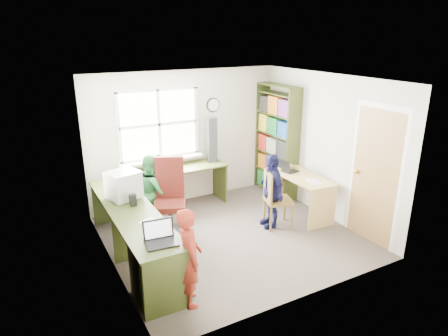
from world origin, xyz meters
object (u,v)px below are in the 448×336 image
object	(u,v)px
bookshelf	(277,143)
person_green	(153,191)
crt_monitor	(124,185)
person_navy	(271,191)
swivel_chair	(170,202)
cd_tower	(212,140)
laptop_right	(286,168)
potted_plant	(155,162)
wooden_chair	(274,197)
person_red	(189,257)
l_desk	(156,238)
laptop_left	(160,237)
right_desk	(301,186)

from	to	relation	value
bookshelf	person_green	world-z (taller)	bookshelf
crt_monitor	person_navy	distance (m)	2.30
swivel_chair	cd_tower	size ratio (longest dim) A/B	1.47
swivel_chair	person_green	xyz separation A→B (m)	(-0.16, 0.33, 0.09)
laptop_right	potted_plant	distance (m)	2.25
wooden_chair	swivel_chair	bearing A→B (deg)	175.87
swivel_chair	person_red	bearing A→B (deg)	-80.44
l_desk	laptop_right	bearing A→B (deg)	16.00
potted_plant	laptop_right	bearing A→B (deg)	-25.93
potted_plant	person_navy	xyz separation A→B (m)	(1.42, -1.42, -0.29)
cd_tower	person_red	size ratio (longest dim) A/B	0.69
crt_monitor	person_navy	bearing A→B (deg)	-29.18
crt_monitor	laptop_left	distance (m)	1.43
cd_tower	person_navy	xyz separation A→B (m)	(0.33, -1.43, -0.55)
swivel_chair	person_green	bearing A→B (deg)	140.25
laptop_right	cd_tower	bearing A→B (deg)	34.25
potted_plant	person_green	size ratio (longest dim) A/B	0.25
crt_monitor	right_desk	bearing A→B (deg)	-23.99
potted_plant	person_red	distance (m)	2.67
laptop_left	potted_plant	xyz separation A→B (m)	(0.78, 2.37, 0.10)
person_red	person_navy	bearing A→B (deg)	-46.66
l_desk	person_navy	xyz separation A→B (m)	(2.05, 0.32, 0.16)
swivel_chair	laptop_right	distance (m)	2.12
right_desk	cd_tower	world-z (taller)	cd_tower
crt_monitor	person_red	distance (m)	1.71
swivel_chair	wooden_chair	bearing A→B (deg)	2.27
person_red	person_navy	world-z (taller)	person_navy
wooden_chair	person_navy	xyz separation A→B (m)	(-0.03, 0.05, 0.10)
potted_plant	person_navy	size ratio (longest dim) A/B	0.25
l_desk	person_red	xyz separation A→B (m)	(0.10, -0.86, 0.14)
bookshelf	laptop_left	distance (m)	3.76
laptop_left	person_navy	size ratio (longest dim) A/B	0.31
l_desk	bookshelf	bearing A→B (deg)	26.43
l_desk	swivel_chair	distance (m)	1.03
laptop_right	potted_plant	size ratio (longest dim) A/B	1.22
crt_monitor	cd_tower	bearing A→B (deg)	9.79
bookshelf	cd_tower	size ratio (longest dim) A/B	2.56
l_desk	laptop_left	bearing A→B (deg)	-103.40
person_navy	laptop_left	bearing A→B (deg)	-55.94
bookshelf	potted_plant	distance (m)	2.34
l_desk	wooden_chair	xyz separation A→B (m)	(2.08, 0.27, 0.06)
person_green	person_navy	distance (m)	1.88
laptop_left	potted_plant	bearing A→B (deg)	78.00
crt_monitor	laptop_right	size ratio (longest dim) A/B	1.34
l_desk	potted_plant	size ratio (longest dim) A/B	9.54
l_desk	swivel_chair	world-z (taller)	swivel_chair
swivel_chair	laptop_right	size ratio (longest dim) A/B	3.21
right_desk	wooden_chair	world-z (taller)	wooden_chair
wooden_chair	person_green	world-z (taller)	person_green
person_green	person_navy	size ratio (longest dim) A/B	1.00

